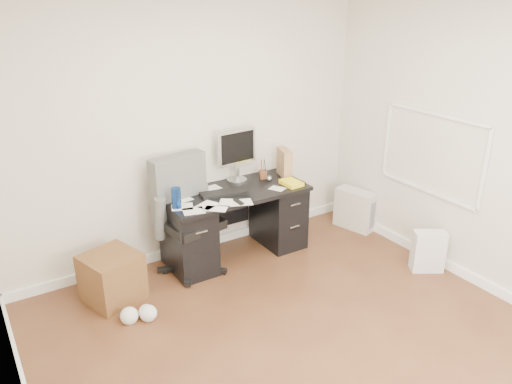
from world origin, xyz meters
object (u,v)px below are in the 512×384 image
at_px(lcd_monitor, 237,155).
at_px(office_chair, 191,217).
at_px(wicker_basket, 112,277).
at_px(desk, 236,221).
at_px(pc_tower, 355,209).
at_px(keyboard, 223,193).

bearing_deg(lcd_monitor, office_chair, -163.08).
xyz_separation_m(office_chair, wicker_basket, (-0.85, -0.09, -0.36)).
xyz_separation_m(desk, pc_tower, (1.54, -0.18, -0.16)).
bearing_deg(office_chair, desk, -5.75).
relative_size(lcd_monitor, wicker_basket, 1.27).
distance_m(keyboard, wicker_basket, 1.35).
distance_m(desk, office_chair, 0.56).
bearing_deg(desk, wicker_basket, -174.91).
xyz_separation_m(keyboard, wicker_basket, (-1.23, -0.10, -0.53)).
bearing_deg(desk, pc_tower, -6.77).
relative_size(keyboard, wicker_basket, 1.02).
distance_m(lcd_monitor, office_chair, 0.86).
xyz_separation_m(desk, office_chair, (-0.53, -0.04, 0.19)).
bearing_deg(pc_tower, keyboard, 159.77).
bearing_deg(keyboard, lcd_monitor, 49.18).
xyz_separation_m(desk, wicker_basket, (-1.38, -0.12, -0.17)).
bearing_deg(desk, office_chair, -176.04).
distance_m(office_chair, wicker_basket, 0.93).
bearing_deg(pc_tower, desk, 158.42).
xyz_separation_m(lcd_monitor, wicker_basket, (-1.54, -0.35, -0.81)).
bearing_deg(lcd_monitor, keyboard, -144.81).
bearing_deg(pc_tower, office_chair, 161.14).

